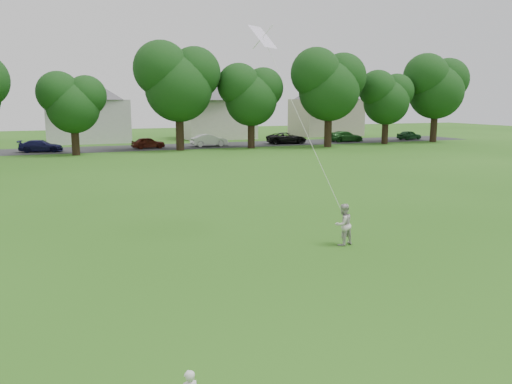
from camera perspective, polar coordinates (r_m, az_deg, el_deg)
name	(u,v)px	position (r m, az deg, el deg)	size (l,w,h in m)	color
ground	(225,307)	(12.04, -3.60, -12.96)	(160.00, 160.00, 0.00)	#245413
street	(95,149)	(52.85, -17.93, 4.67)	(90.00, 7.00, 0.01)	#2D2D30
older_boy	(343,225)	(16.92, 9.94, -3.68)	(0.69, 0.54, 1.41)	beige
kite	(302,124)	(17.12, 5.33, 7.69)	(1.56, 1.89, 6.73)	white
tree_row	(127,82)	(47.55, -14.55, 12.03)	(83.22, 9.40, 10.72)	black
parked_cars	(148,142)	(52.39, -12.29, 5.56)	(71.36, 2.58, 1.28)	black
house_row	(77,102)	(62.58, -19.73, 9.70)	(77.23, 13.97, 9.80)	beige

